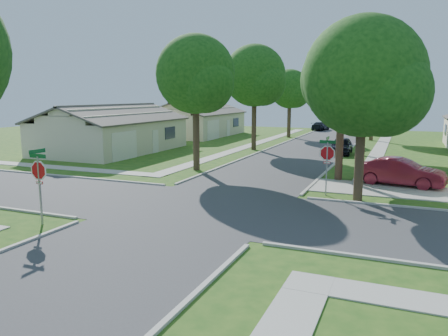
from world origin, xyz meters
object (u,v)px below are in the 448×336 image
(stop_sign_sw, at_px, (39,174))
(car_driveway, at_px, (400,172))
(tree_e_near, at_px, (343,84))
(tree_w_far, at_px, (290,91))
(car_curb_west, at_px, (320,126))
(stop_sign_ne, at_px, (327,156))
(house_nw_near, at_px, (113,135))
(car_curb_east, at_px, (341,146))
(tree_ne_corner, at_px, (365,82))
(tree_w_near, at_px, (196,78))
(tree_w_mid, at_px, (255,79))
(tree_e_far, at_px, (374,86))
(tree_e_mid, at_px, (363,80))
(house_nw_far, at_px, (197,123))

(stop_sign_sw, bearing_deg, car_driveway, 46.29)
(stop_sign_sw, distance_m, tree_e_near, 17.04)
(tree_w_far, xyz_separation_m, car_curb_west, (1.54, 11.99, -4.90))
(stop_sign_ne, relative_size, house_nw_near, 0.22)
(stop_sign_ne, xyz_separation_m, car_curb_east, (-1.50, 16.40, -1.31))
(tree_ne_corner, xyz_separation_m, house_nw_near, (-22.35, 10.79, -4.08))
(car_curb_east, relative_size, car_curb_west, 1.02)
(car_curb_east, bearing_deg, tree_w_near, -124.94)
(tree_w_near, relative_size, tree_w_mid, 0.94)
(tree_e_near, relative_size, tree_e_far, 0.95)
(stop_sign_ne, distance_m, car_curb_west, 42.05)
(stop_sign_ne, xyz_separation_m, tree_e_mid, (0.06, 16.31, 4.22))
(tree_w_mid, distance_m, house_nw_near, 13.77)
(tree_e_mid, bearing_deg, car_driveway, -74.76)
(tree_e_far, relative_size, house_nw_near, 0.64)
(tree_e_mid, relative_size, tree_e_far, 1.06)
(house_nw_near, xyz_separation_m, car_driveway, (24.10, -6.30, -0.74))
(tree_w_far, relative_size, car_curb_west, 1.92)
(stop_sign_sw, distance_m, tree_e_mid, 27.71)
(tree_w_far, bearing_deg, tree_w_near, -89.99)
(tree_ne_corner, bearing_deg, stop_sign_ne, 163.45)
(tree_ne_corner, distance_m, car_driveway, 6.82)
(stop_sign_ne, height_order, tree_e_far, tree_e_far)
(stop_sign_ne, relative_size, car_driveway, 0.64)
(house_nw_far, bearing_deg, stop_sign_ne, -52.84)
(stop_sign_ne, distance_m, tree_e_near, 5.62)
(tree_w_far, distance_m, house_nw_far, 12.19)
(tree_e_near, xyz_separation_m, house_nw_near, (-20.74, 5.99, -4.13))
(tree_ne_corner, xyz_separation_m, car_driveway, (1.75, 4.49, -4.82))
(tree_ne_corner, distance_m, car_curb_west, 43.14)
(tree_w_near, xyz_separation_m, house_nw_far, (-11.35, 22.99, -4.60))
(tree_w_near, bearing_deg, tree_ne_corner, -23.56)
(stop_sign_sw, relative_size, tree_e_near, 0.36)
(tree_w_far, distance_m, tree_ne_corner, 31.77)
(tree_w_mid, bearing_deg, house_nw_far, 135.93)
(house_nw_near, relative_size, house_nw_far, 1.00)
(tree_w_mid, xyz_separation_m, car_driveway, (12.75, -12.31, -5.72))
(house_nw_near, bearing_deg, house_nw_far, 90.00)
(house_nw_near, bearing_deg, tree_w_far, 59.18)
(tree_e_far, distance_m, tree_w_near, 26.71)
(stop_sign_ne, bearing_deg, tree_w_mid, 119.80)
(stop_sign_sw, bearing_deg, house_nw_far, 107.10)
(stop_sign_ne, relative_size, tree_e_far, 0.34)
(stop_sign_sw, relative_size, tree_w_mid, 0.31)
(tree_e_near, height_order, tree_w_near, tree_w_near)
(tree_w_near, bearing_deg, tree_w_far, 90.01)
(tree_e_mid, distance_m, tree_ne_corner, 16.89)
(tree_e_far, xyz_separation_m, car_curb_west, (-7.87, 11.99, -5.37))
(tree_w_mid, relative_size, car_curb_west, 2.29)
(stop_sign_sw, xyz_separation_m, tree_w_near, (0.06, 13.71, 4.08))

